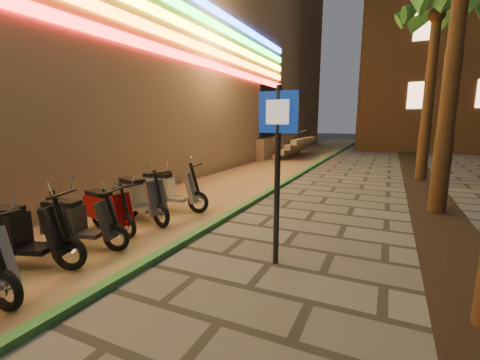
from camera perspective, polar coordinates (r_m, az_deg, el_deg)
The scene contains 12 objects.
ground at distance 3.87m, azimuth -22.62°, elevation -25.69°, with size 120.00×120.00×0.00m, color #474442.
parking_strip at distance 13.23m, azimuth 2.28°, elevation 0.71°, with size 3.40×60.00×0.01m, color #8C7251.
green_curb at distance 12.67m, azimuth 9.38°, elevation 0.35°, with size 0.18×60.00×0.10m, color #296E33.
planting_strip at distance 7.47m, azimuth 33.12°, elevation -8.66°, with size 1.20×40.00×0.02m, color black.
mall_building at distance 22.21m, azimuth -32.87°, elevation 22.51°, with size 24.23×44.00×15.00m.
palm_d at distance 14.56m, azimuth 31.63°, elevation 23.73°, with size 2.97×3.02×7.16m.
pedestrian_sign at distance 4.86m, azimuth 6.69°, elevation 5.00°, with size 0.61×0.11×2.75m.
scooter_5 at distance 6.00m, azimuth -34.89°, elevation -7.88°, with size 1.75×0.94×1.25m.
scooter_6 at distance 6.37m, azimuth -27.15°, elevation -6.67°, with size 1.59×0.79×1.12m.
scooter_7 at distance 7.13m, azimuth -22.73°, elevation -4.82°, with size 1.51×0.66×1.06m.
scooter_8 at distance 7.63m, azimuth -17.55°, elevation -2.96°, with size 1.73×0.87×1.22m.
scooter_9 at distance 8.28m, azimuth -12.75°, elevation -1.66°, with size 1.77×0.70×1.24m.
Camera 1 is at (2.43, -2.03, 2.23)m, focal length 24.00 mm.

